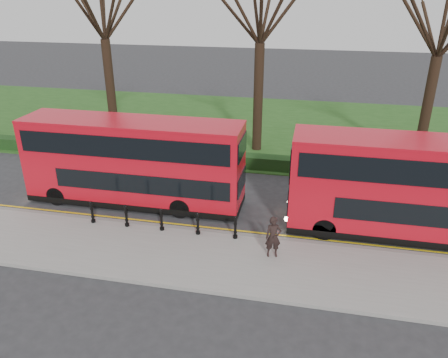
% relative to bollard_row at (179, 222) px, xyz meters
% --- Properties ---
extents(ground, '(120.00, 120.00, 0.00)m').
position_rel_bollard_row_xyz_m(ground, '(-0.22, 1.35, -0.65)').
color(ground, '#28282B').
rests_on(ground, ground).
extents(pavement, '(60.00, 4.00, 0.15)m').
position_rel_bollard_row_xyz_m(pavement, '(-0.22, -1.65, -0.57)').
color(pavement, gray).
rests_on(pavement, ground).
extents(kerb, '(60.00, 0.25, 0.16)m').
position_rel_bollard_row_xyz_m(kerb, '(-0.22, 0.35, -0.57)').
color(kerb, slate).
rests_on(kerb, ground).
extents(grass_verge, '(60.00, 18.00, 0.06)m').
position_rel_bollard_row_xyz_m(grass_verge, '(-0.22, 16.35, -0.62)').
color(grass_verge, '#204818').
rests_on(grass_verge, ground).
extents(hedge, '(60.00, 0.90, 0.80)m').
position_rel_bollard_row_xyz_m(hedge, '(-0.22, 8.15, -0.25)').
color(hedge, black).
rests_on(hedge, ground).
extents(yellow_line_outer, '(60.00, 0.10, 0.01)m').
position_rel_bollard_row_xyz_m(yellow_line_outer, '(-0.22, 0.65, -0.64)').
color(yellow_line_outer, yellow).
rests_on(yellow_line_outer, ground).
extents(yellow_line_inner, '(60.00, 0.10, 0.01)m').
position_rel_bollard_row_xyz_m(yellow_line_inner, '(-0.22, 0.85, -0.64)').
color(yellow_line_inner, yellow).
rests_on(yellow_line_inner, ground).
extents(tree_left, '(7.89, 7.89, 12.34)m').
position_rel_bollard_row_xyz_m(tree_left, '(-8.22, 11.35, 8.32)').
color(tree_left, black).
rests_on(tree_left, ground).
extents(tree_mid, '(7.91, 7.91, 12.35)m').
position_rel_bollard_row_xyz_m(tree_mid, '(1.78, 11.35, 8.33)').
color(tree_mid, black).
rests_on(tree_mid, ground).
extents(tree_right, '(7.36, 7.36, 11.50)m').
position_rel_bollard_row_xyz_m(tree_right, '(11.78, 11.35, 7.71)').
color(tree_right, black).
rests_on(tree_right, ground).
extents(bollard_row, '(8.32, 0.15, 1.00)m').
position_rel_bollard_row_xyz_m(bollard_row, '(0.00, 0.00, 0.00)').
color(bollard_row, black).
rests_on(bollard_row, pavement).
extents(bus_lead, '(10.62, 2.44, 4.22)m').
position_rel_bollard_row_xyz_m(bus_lead, '(-3.05, 2.57, 1.48)').
color(bus_lead, red).
rests_on(bus_lead, ground).
extents(bus_rear, '(10.88, 2.50, 4.33)m').
position_rel_bollard_row_xyz_m(bus_rear, '(9.95, 2.03, 1.53)').
color(bus_rear, red).
rests_on(bus_rear, ground).
extents(pedestrian, '(0.70, 0.54, 1.70)m').
position_rel_bollard_row_xyz_m(pedestrian, '(4.13, -1.00, 0.35)').
color(pedestrian, black).
rests_on(pedestrian, pavement).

